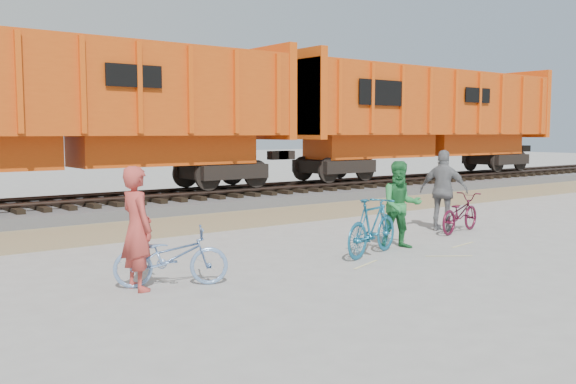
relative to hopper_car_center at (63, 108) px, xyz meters
name	(u,v)px	position (x,y,z in m)	size (l,w,h in m)	color
ground	(374,252)	(3.01, -9.00, -3.01)	(120.00, 120.00, 0.00)	#9E9E99
gravel_strip	(225,221)	(3.01, -3.50, -3.00)	(120.00, 3.00, 0.02)	#9B8A60
ballast_bed	(164,204)	(3.01, 0.00, -2.86)	(120.00, 4.00, 0.30)	slate
track	(164,193)	(3.01, 0.00, -2.53)	(120.00, 2.60, 0.24)	black
hopper_car_center	(63,108)	(0.00, 0.00, 0.00)	(14.00, 3.13, 4.65)	black
hopper_car_right	(425,116)	(15.00, 0.00, 0.00)	(14.00, 3.13, 4.65)	black
bicycle_blue	(171,257)	(-1.46, -9.13, -2.55)	(0.60, 1.72, 0.91)	#6E92C4
bicycle_teal	(372,227)	(2.70, -9.26, -2.45)	(0.52, 1.85, 1.11)	#165A7B
bicycle_maroon	(460,213)	(6.33, -8.50, -2.55)	(0.60, 1.73, 0.91)	#4F1027
person_solo	(137,228)	(-1.96, -9.03, -2.08)	(0.67, 0.44, 1.85)	#AE3A34
person_man	(401,205)	(3.70, -9.06, -2.12)	(0.86, 0.67, 1.76)	#247538
person_woman	(444,191)	(6.23, -8.10, -2.04)	(1.13, 0.47, 1.92)	slate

